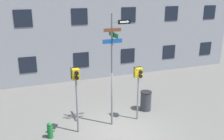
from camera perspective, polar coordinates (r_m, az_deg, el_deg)
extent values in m
plane|color=#595651|center=(11.21, 1.95, -13.97)|extent=(60.00, 60.00, 0.00)
cube|color=black|center=(16.56, -18.67, 1.11)|extent=(1.06, 0.03, 1.04)
cube|color=black|center=(16.95, -7.05, 2.28)|extent=(1.06, 0.03, 1.04)
cube|color=black|center=(18.00, 3.64, 3.28)|extent=(1.06, 0.03, 1.04)
cube|color=black|center=(19.60, 12.88, 4.05)|extent=(1.06, 0.03, 1.04)
cube|color=black|center=(21.63, 20.58, 4.61)|extent=(1.06, 0.03, 1.04)
cube|color=black|center=(16.03, -19.68, 11.04)|extent=(1.06, 0.03, 1.04)
cube|color=black|center=(16.44, -7.43, 12.02)|extent=(1.06, 0.03, 1.04)
cube|color=black|center=(17.52, 3.82, 12.46)|extent=(1.06, 0.03, 1.04)
cube|color=black|center=(19.16, 13.47, 12.46)|extent=(1.06, 0.03, 1.04)
cube|color=black|center=(21.23, 21.42, 12.20)|extent=(1.06, 0.03, 1.04)
cylinder|color=slate|center=(10.75, 0.00, -0.59)|extent=(0.09, 0.09, 5.02)
cube|color=slate|center=(10.39, 1.41, 10.89)|extent=(0.54, 0.05, 0.05)
cube|color=brown|center=(10.28, 0.12, 9.14)|extent=(0.76, 0.02, 0.15)
cube|color=#196B2D|center=(10.38, 0.31, 8.08)|extent=(0.02, 1.08, 0.20)
cube|color=#14478C|center=(10.35, 0.12, 6.60)|extent=(0.86, 0.02, 0.18)
cube|color=black|center=(10.47, 2.83, 10.93)|extent=(0.56, 0.02, 0.18)
cube|color=white|center=(10.45, 2.65, 10.92)|extent=(0.32, 0.01, 0.07)
cone|color=white|center=(10.53, 3.68, 10.95)|extent=(0.10, 0.14, 0.14)
cylinder|color=slate|center=(10.73, -7.96, -8.24)|extent=(0.08, 0.08, 2.44)
cube|color=gold|center=(10.19, -8.29, -0.93)|extent=(0.29, 0.26, 0.43)
cube|color=black|center=(10.32, -8.46, -0.69)|extent=(0.35, 0.02, 0.49)
cylinder|color=black|center=(9.99, -8.09, -0.72)|extent=(0.15, 0.12, 0.15)
cylinder|color=black|center=(10.05, -8.04, -1.78)|extent=(0.15, 0.12, 0.15)
cylinder|color=#EA4C14|center=(10.04, -8.15, -0.63)|extent=(0.12, 0.01, 0.12)
cylinder|color=slate|center=(11.80, 5.91, -6.53)|extent=(0.08, 0.08, 2.12)
cube|color=gold|center=(11.35, 6.11, -0.64)|extent=(0.30, 0.26, 0.43)
cube|color=black|center=(11.47, 5.81, -0.44)|extent=(0.36, 0.02, 0.49)
cylinder|color=black|center=(11.16, 6.56, -0.46)|extent=(0.15, 0.12, 0.15)
cylinder|color=black|center=(11.22, 6.52, -1.39)|extent=(0.15, 0.12, 0.15)
cylinder|color=orange|center=(11.20, 6.43, -0.38)|extent=(0.12, 0.01, 0.12)
cylinder|color=#196028|center=(11.00, -13.95, -13.56)|extent=(0.23, 0.23, 0.54)
sphere|color=#196028|center=(10.83, -14.08, -12.04)|extent=(0.20, 0.20, 0.20)
cylinder|color=#196028|center=(10.98, -14.80, -13.54)|extent=(0.08, 0.08, 0.08)
cylinder|color=#196028|center=(11.00, -13.13, -13.34)|extent=(0.08, 0.08, 0.08)
cylinder|color=#333338|center=(12.99, 7.72, -7.07)|extent=(0.55, 0.55, 0.97)
cylinder|color=black|center=(12.79, 7.81, -5.02)|extent=(0.58, 0.58, 0.04)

